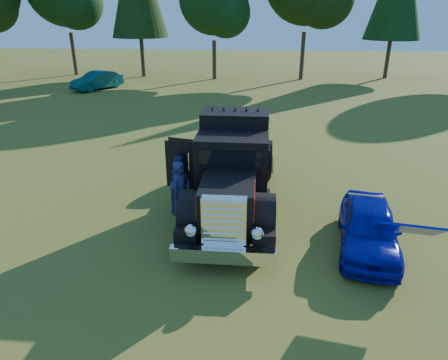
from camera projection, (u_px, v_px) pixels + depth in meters
ground at (245, 267)px, 9.86m from camera, size 120.00×120.00×0.00m
diamond_t_truck at (233, 174)px, 12.10m from camera, size 3.35×7.16×3.00m
hotrod_coupe at (369, 227)px, 10.39m from camera, size 2.03×4.15×1.89m
spectator_near at (181, 193)px, 11.50m from camera, size 0.77×0.85×1.95m
spectator_far at (181, 183)px, 12.34m from camera, size 0.87×1.02×1.84m
distant_teal_car at (97, 80)px, 32.01m from camera, size 3.47×4.47×1.42m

